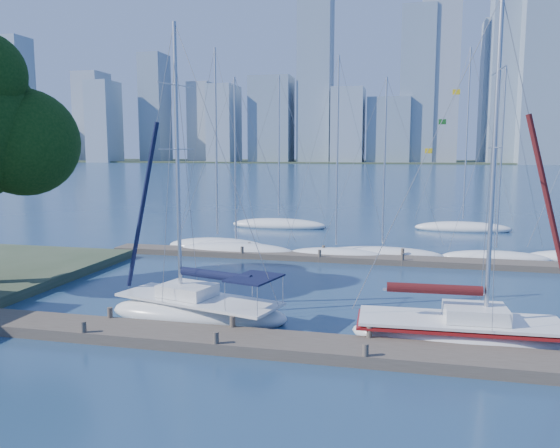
# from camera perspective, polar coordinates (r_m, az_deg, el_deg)

# --- Properties ---
(ground) EXTENTS (700.00, 700.00, 0.00)m
(ground) POSITION_cam_1_polar(r_m,az_deg,el_deg) (19.88, -5.79, -12.52)
(ground) COLOR navy
(ground) RESTS_ON ground
(near_dock) EXTENTS (26.00, 2.00, 0.40)m
(near_dock) POSITION_cam_1_polar(r_m,az_deg,el_deg) (19.82, -5.80, -11.98)
(near_dock) COLOR #4B4237
(near_dock) RESTS_ON ground
(far_dock) EXTENTS (30.00, 1.80, 0.36)m
(far_dock) POSITION_cam_1_polar(r_m,az_deg,el_deg) (34.54, 6.01, -3.51)
(far_dock) COLOR #4B4237
(far_dock) RESTS_ON ground
(far_shore) EXTENTS (800.00, 100.00, 1.50)m
(far_shore) POSITION_cam_1_polar(r_m,az_deg,el_deg) (337.77, 12.10, 6.33)
(far_shore) COLOR #38472D
(far_shore) RESTS_ON ground
(sailboat_navy) EXTENTS (7.91, 4.37, 12.37)m
(sailboat_navy) POSITION_cam_1_polar(r_m,az_deg,el_deg) (22.68, -8.59, -7.28)
(sailboat_navy) COLOR white
(sailboat_navy) RESTS_ON ground
(sailboat_maroon) EXTENTS (7.69, 2.80, 12.45)m
(sailboat_maroon) POSITION_cam_1_polar(r_m,az_deg,el_deg) (20.70, 18.30, -9.07)
(sailboat_maroon) COLOR white
(sailboat_maroon) RESTS_ON ground
(bg_boat_0) EXTENTS (7.60, 5.05, 14.03)m
(bg_boat_0) POSITION_cam_1_polar(r_m,az_deg,el_deg) (38.13, -6.52, -2.28)
(bg_boat_0) COLOR white
(bg_boat_0) RESTS_ON ground
(bg_boat_1) EXTENTS (8.13, 2.84, 11.90)m
(bg_boat_1) POSITION_cam_1_polar(r_m,az_deg,el_deg) (36.57, -4.59, -2.75)
(bg_boat_1) COLOR white
(bg_boat_1) RESTS_ON ground
(bg_boat_2) EXTENTS (6.53, 3.12, 12.97)m
(bg_boat_2) POSITION_cam_1_polar(r_m,az_deg,el_deg) (35.32, 5.88, -3.15)
(bg_boat_2) COLOR white
(bg_boat_2) RESTS_ON ground
(bg_boat_3) EXTENTS (7.97, 3.21, 11.72)m
(bg_boat_3) POSITION_cam_1_polar(r_m,az_deg,el_deg) (35.99, 10.64, -3.07)
(bg_boat_3) COLOR white
(bg_boat_3) RESTS_ON ground
(bg_boat_4) EXTENTS (6.73, 4.46, 12.22)m
(bg_boat_4) POSITION_cam_1_polar(r_m,az_deg,el_deg) (36.78, 21.63, -3.24)
(bg_boat_4) COLOR white
(bg_boat_4) RESTS_ON ground
(bg_boat_6) EXTENTS (8.95, 4.02, 13.71)m
(bg_boat_6) POSITION_cam_1_polar(r_m,az_deg,el_deg) (48.99, -0.11, -0.04)
(bg_boat_6) COLOR white
(bg_boat_6) RESTS_ON ground
(bg_boat_7) EXTENTS (8.07, 2.41, 15.70)m
(bg_boat_7) POSITION_cam_1_polar(r_m,az_deg,el_deg) (49.60, 18.55, -0.33)
(bg_boat_7) COLOR white
(bg_boat_7) RESTS_ON ground
(skyline) EXTENTS (501.74, 51.31, 117.97)m
(skyline) POSITION_cam_1_polar(r_m,az_deg,el_deg) (309.96, 17.48, 12.79)
(skyline) COLOR #7B92A0
(skyline) RESTS_ON ground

